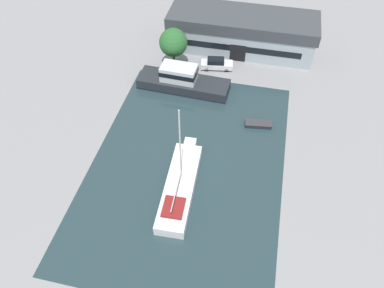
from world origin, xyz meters
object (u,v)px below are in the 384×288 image
Objects in this scene: parked_car at (217,64)px; motor_cruiser at (182,80)px; quay_tree_near_building at (173,43)px; sailboat_moored at (180,186)px; small_dinghy at (259,124)px; warehouse_building at (242,31)px.

motor_cruiser is at bearing -44.32° from parked_car.
sailboat_moored reaches higher than quay_tree_near_building.
quay_tree_near_building is at bearing 47.08° from small_dinghy.
parked_car is at bearing -32.77° from motor_cruiser.
small_dinghy is (4.69, -17.38, -2.61)m from warehouse_building.
parked_car is at bearing -113.66° from warehouse_building.
warehouse_building reaches higher than parked_car.
motor_cruiser is at bearing 100.30° from sailboat_moored.
parked_car reaches higher than small_dinghy.
small_dinghy is (13.78, -9.77, -4.08)m from quay_tree_near_building.
motor_cruiser reaches higher than parked_car.
sailboat_moored is 17.88m from motor_cruiser.
quay_tree_near_building reaches higher than motor_cruiser.
motor_cruiser is at bearing 57.35° from small_dinghy.
sailboat_moored is 14.20m from small_dinghy.
quay_tree_near_building is at bearing 30.17° from motor_cruiser.
quay_tree_near_building is 17.38m from small_dinghy.
motor_cruiser is (-3.98, -5.61, 0.44)m from parked_car.
sailboat_moored is (6.28, -21.82, -3.63)m from quay_tree_near_building.
motor_cruiser is (-6.79, -12.01, -1.61)m from warehouse_building.
quay_tree_near_building is 22.99m from sailboat_moored.
motor_cruiser is at bearing -62.42° from quay_tree_near_building.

